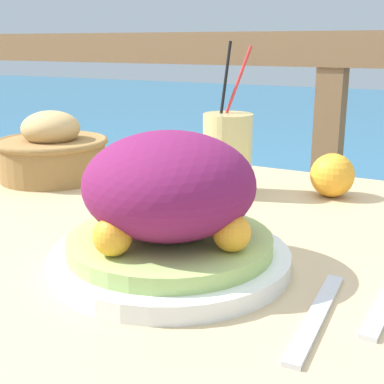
# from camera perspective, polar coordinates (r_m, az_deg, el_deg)

# --- Properties ---
(patio_table) EXTENTS (1.13, 0.98, 0.70)m
(patio_table) POSITION_cam_1_polar(r_m,az_deg,el_deg) (0.71, -5.45, -12.03)
(patio_table) COLOR tan
(patio_table) RESTS_ON ground_plane
(railing_fence) EXTENTS (2.80, 0.08, 0.97)m
(railing_fence) POSITION_cam_1_polar(r_m,az_deg,el_deg) (1.49, 14.46, 7.17)
(railing_fence) COLOR brown
(railing_fence) RESTS_ON ground_plane
(salad_plate) EXTENTS (0.27, 0.27, 0.16)m
(salad_plate) POSITION_cam_1_polar(r_m,az_deg,el_deg) (0.59, -2.41, -1.94)
(salad_plate) COLOR white
(salad_plate) RESTS_ON patio_table
(drink_glass) EXTENTS (0.08, 0.08, 0.25)m
(drink_glass) POSITION_cam_1_polar(r_m,az_deg,el_deg) (0.89, 3.79, 4.10)
(drink_glass) COLOR #DBCC7F
(drink_glass) RESTS_ON patio_table
(bread_basket) EXTENTS (0.21, 0.21, 0.13)m
(bread_basket) POSITION_cam_1_polar(r_m,az_deg,el_deg) (1.03, -14.67, 4.21)
(bread_basket) COLOR olive
(bread_basket) RESTS_ON patio_table
(fork) EXTENTS (0.03, 0.18, 0.00)m
(fork) POSITION_cam_1_polar(r_m,az_deg,el_deg) (0.52, 13.16, -12.69)
(fork) COLOR silver
(fork) RESTS_ON patio_table
(orange_near_basket) EXTENTS (0.07, 0.07, 0.07)m
(orange_near_basket) POSITION_cam_1_polar(r_m,az_deg,el_deg) (0.91, 14.73, 1.75)
(orange_near_basket) COLOR #F9A328
(orange_near_basket) RESTS_ON patio_table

